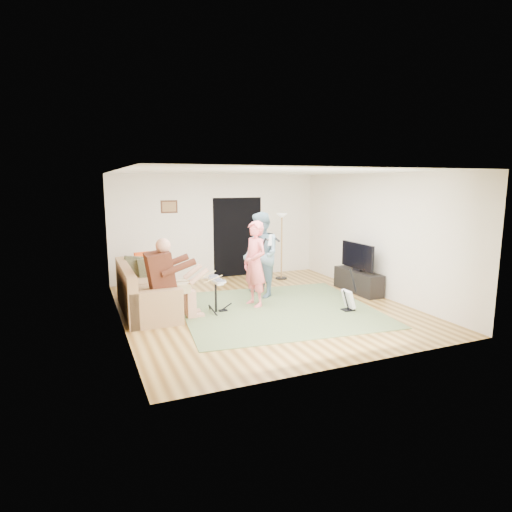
% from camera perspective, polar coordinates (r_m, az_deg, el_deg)
% --- Properties ---
extents(floor, '(6.00, 6.00, 0.00)m').
position_cam_1_polar(floor, '(8.72, 1.07, -6.87)').
color(floor, brown).
rests_on(floor, ground).
extents(walls, '(5.50, 6.00, 2.70)m').
position_cam_1_polar(walls, '(8.43, 1.10, 1.96)').
color(walls, silver).
rests_on(walls, floor).
extents(ceiling, '(6.00, 6.00, 0.00)m').
position_cam_1_polar(ceiling, '(8.35, 1.13, 11.17)').
color(ceiling, white).
rests_on(ceiling, walls).
extents(window_blinds, '(0.00, 2.05, 2.05)m').
position_cam_1_polar(window_blinds, '(7.91, -18.02, 2.41)').
color(window_blinds, '#935D2D').
rests_on(window_blinds, walls).
extents(doorway, '(2.10, 0.00, 2.10)m').
position_cam_1_polar(doorway, '(11.42, -2.47, 2.52)').
color(doorway, black).
rests_on(doorway, walls).
extents(picture_frame, '(0.42, 0.03, 0.32)m').
position_cam_1_polar(picture_frame, '(10.85, -11.51, 6.46)').
color(picture_frame, '#3F2314').
rests_on(picture_frame, walls).
extents(area_rug, '(4.06, 3.86, 0.02)m').
position_cam_1_polar(area_rug, '(8.58, 2.91, -7.10)').
color(area_rug, '#5B6E43').
rests_on(area_rug, floor).
extents(sofa, '(0.94, 2.28, 0.92)m').
position_cam_1_polar(sofa, '(8.68, -14.95, -5.18)').
color(sofa, '#A57C52').
rests_on(sofa, floor).
extents(drummer, '(0.98, 0.55, 1.51)m').
position_cam_1_polar(drummer, '(8.06, -11.20, -4.13)').
color(drummer, '#512416').
rests_on(drummer, sofa).
extents(drum_kit, '(0.38, 0.68, 0.70)m').
position_cam_1_polar(drum_kit, '(8.33, -5.37, -5.52)').
color(drum_kit, black).
rests_on(drum_kit, floor).
extents(singer, '(0.54, 0.71, 1.74)m').
position_cam_1_polar(singer, '(8.63, -0.14, -1.06)').
color(singer, '#F96C70').
rests_on(singer, floor).
extents(microphone, '(0.06, 0.06, 0.24)m').
position_cam_1_polar(microphone, '(8.64, 1.08, 1.84)').
color(microphone, black).
rests_on(microphone, singer).
extents(guitarist, '(0.74, 0.93, 1.87)m').
position_cam_1_polar(guitarist, '(9.34, 0.65, 0.16)').
color(guitarist, '#7093A4').
rests_on(guitarist, floor).
extents(guitar_held, '(0.29, 0.61, 0.26)m').
position_cam_1_polar(guitar_held, '(9.37, 1.78, 2.26)').
color(guitar_held, white).
rests_on(guitar_held, guitarist).
extents(guitar_spare, '(0.31, 0.28, 0.85)m').
position_cam_1_polar(guitar_spare, '(8.61, 12.26, -5.61)').
color(guitar_spare, black).
rests_on(guitar_spare, floor).
extents(torchiere_lamp, '(0.31, 0.31, 1.71)m').
position_cam_1_polar(torchiere_lamp, '(11.06, 3.44, 2.90)').
color(torchiere_lamp, black).
rests_on(torchiere_lamp, floor).
extents(dining_chair, '(0.47, 0.49, 0.92)m').
position_cam_1_polar(dining_chair, '(10.11, -14.46, -2.90)').
color(dining_chair, tan).
rests_on(dining_chair, floor).
extents(tv_cabinet, '(0.40, 1.40, 0.50)m').
position_cam_1_polar(tv_cabinet, '(10.12, 13.46, -3.30)').
color(tv_cabinet, black).
rests_on(tv_cabinet, floor).
extents(television, '(0.06, 1.12, 0.58)m').
position_cam_1_polar(television, '(9.98, 13.37, 0.03)').
color(television, black).
rests_on(television, tv_cabinet).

